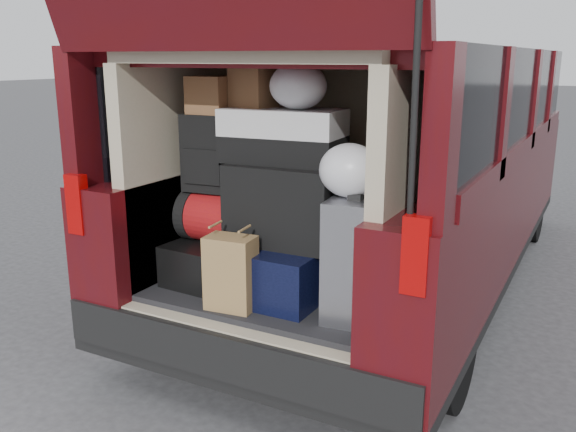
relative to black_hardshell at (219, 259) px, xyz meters
The scene contains 15 objects.
ground 0.77m from the black_hardshell, 25.03° to the right, with size 80.00×80.00×0.00m, color #343436.
minivan 1.74m from the black_hardshell, 77.79° to the left, with size 1.90×5.35×2.77m.
load_floor 0.54m from the black_hardshell, 16.04° to the left, with size 1.24×1.05×0.55m, color black.
black_hardshell is the anchor object (origin of this frame).
navy_hardshell 0.40m from the black_hardshell, ahead, with size 0.50×0.62×0.27m, color black.
silver_roller 0.86m from the black_hardshell, ahead, with size 0.24×0.38×0.57m, color white.
kraft_bag 0.43m from the black_hardshell, 48.12° to the right, with size 0.23×0.15×0.36m, color olive.
red_duffel 0.25m from the black_hardshell, 36.31° to the right, with size 0.42×0.27×0.27m, color #9D130E.
black_soft_case 0.55m from the black_hardshell, ahead, with size 0.55×0.33×0.40m, color black.
backpack 0.58m from the black_hardshell, 150.98° to the right, with size 0.28×0.17×0.40m, color black.
twotone_duffel 0.79m from the black_hardshell, ahead, with size 0.59×0.31×0.26m, color silver.
grocery_sack_lower 0.88m from the black_hardshell, behind, with size 0.21×0.17×0.19m, color brown.
grocery_sack_upper 0.95m from the black_hardshell, 17.70° to the left, with size 0.20×0.17×0.20m, color brown.
plastic_bag_center 1.04m from the black_hardshell, ahead, with size 0.28×0.26×0.22m, color white.
plastic_bag_right 0.99m from the black_hardshell, ahead, with size 0.28×0.26×0.24m, color white.
Camera 1 is at (1.44, -2.44, 1.73)m, focal length 38.00 mm.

